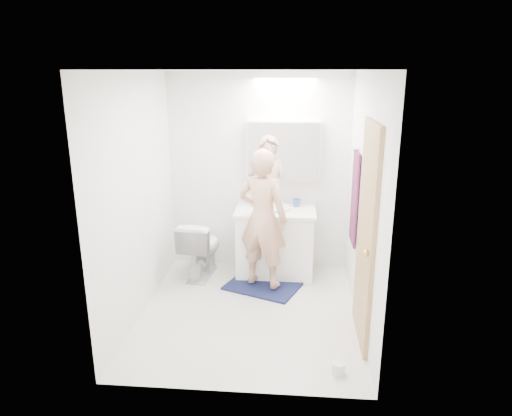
# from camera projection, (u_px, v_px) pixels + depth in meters

# --- Properties ---
(floor) EXTENTS (2.50, 2.50, 0.00)m
(floor) POSITION_uv_depth(u_px,v_px,m) (249.00, 312.00, 4.77)
(floor) COLOR silver
(floor) RESTS_ON ground
(ceiling) EXTENTS (2.50, 2.50, 0.00)m
(ceiling) POSITION_uv_depth(u_px,v_px,m) (248.00, 70.00, 4.09)
(ceiling) COLOR white
(ceiling) RESTS_ON floor
(wall_back) EXTENTS (2.50, 0.00, 2.50)m
(wall_back) POSITION_uv_depth(u_px,v_px,m) (259.00, 173.00, 5.63)
(wall_back) COLOR white
(wall_back) RESTS_ON floor
(wall_front) EXTENTS (2.50, 0.00, 2.50)m
(wall_front) POSITION_uv_depth(u_px,v_px,m) (231.00, 248.00, 3.24)
(wall_front) COLOR white
(wall_front) RESTS_ON floor
(wall_left) EXTENTS (0.00, 2.50, 2.50)m
(wall_left) POSITION_uv_depth(u_px,v_px,m) (137.00, 198.00, 4.52)
(wall_left) COLOR white
(wall_left) RESTS_ON floor
(wall_right) EXTENTS (0.00, 2.50, 2.50)m
(wall_right) POSITION_uv_depth(u_px,v_px,m) (364.00, 203.00, 4.34)
(wall_right) COLOR white
(wall_right) RESTS_ON floor
(vanity_cabinet) EXTENTS (0.90, 0.55, 0.78)m
(vanity_cabinet) POSITION_uv_depth(u_px,v_px,m) (275.00, 244.00, 5.57)
(vanity_cabinet) COLOR white
(vanity_cabinet) RESTS_ON floor
(countertop) EXTENTS (0.95, 0.58, 0.04)m
(countertop) POSITION_uv_depth(u_px,v_px,m) (275.00, 212.00, 5.45)
(countertop) COLOR white
(countertop) RESTS_ON vanity_cabinet
(sink_basin) EXTENTS (0.36, 0.36, 0.03)m
(sink_basin) POSITION_uv_depth(u_px,v_px,m) (276.00, 208.00, 5.47)
(sink_basin) COLOR silver
(sink_basin) RESTS_ON countertop
(faucet) EXTENTS (0.02, 0.02, 0.16)m
(faucet) POSITION_uv_depth(u_px,v_px,m) (276.00, 198.00, 5.63)
(faucet) COLOR silver
(faucet) RESTS_ON countertop
(medicine_cabinet) EXTENTS (0.88, 0.14, 0.70)m
(medicine_cabinet) POSITION_uv_depth(u_px,v_px,m) (284.00, 150.00, 5.45)
(medicine_cabinet) COLOR white
(medicine_cabinet) RESTS_ON wall_back
(mirror_panel) EXTENTS (0.84, 0.01, 0.66)m
(mirror_panel) POSITION_uv_depth(u_px,v_px,m) (283.00, 151.00, 5.37)
(mirror_panel) COLOR silver
(mirror_panel) RESTS_ON medicine_cabinet
(toilet) EXTENTS (0.49, 0.74, 0.71)m
(toilet) POSITION_uv_depth(u_px,v_px,m) (201.00, 248.00, 5.54)
(toilet) COLOR silver
(toilet) RESTS_ON floor
(bath_rug) EXTENTS (0.95, 0.81, 0.02)m
(bath_rug) POSITION_uv_depth(u_px,v_px,m) (262.00, 286.00, 5.31)
(bath_rug) COLOR #161B45
(bath_rug) RESTS_ON floor
(person) EXTENTS (0.67, 0.56, 1.57)m
(person) POSITION_uv_depth(u_px,v_px,m) (263.00, 219.00, 5.08)
(person) COLOR tan
(person) RESTS_ON bath_rug
(door) EXTENTS (0.04, 0.80, 2.00)m
(door) POSITION_uv_depth(u_px,v_px,m) (366.00, 235.00, 4.07)
(door) COLOR tan
(door) RESTS_ON wall_right
(door_knob) EXTENTS (0.06, 0.06, 0.06)m
(door_knob) POSITION_uv_depth(u_px,v_px,m) (366.00, 253.00, 3.80)
(door_knob) COLOR gold
(door_knob) RESTS_ON door
(towel) EXTENTS (0.02, 0.42, 1.00)m
(towel) POSITION_uv_depth(u_px,v_px,m) (354.00, 198.00, 4.90)
(towel) COLOR #121A3B
(towel) RESTS_ON wall_right
(towel_hook) EXTENTS (0.07, 0.02, 0.02)m
(towel_hook) POSITION_uv_depth(u_px,v_px,m) (356.00, 149.00, 4.75)
(towel_hook) COLOR silver
(towel_hook) RESTS_ON wall_right
(soap_bottle_a) EXTENTS (0.12, 0.12, 0.23)m
(soap_bottle_a) POSITION_uv_depth(u_px,v_px,m) (253.00, 197.00, 5.58)
(soap_bottle_a) COLOR #C1B87D
(soap_bottle_a) RESTS_ON countertop
(soap_bottle_b) EXTENTS (0.10, 0.10, 0.17)m
(soap_bottle_b) POSITION_uv_depth(u_px,v_px,m) (266.00, 199.00, 5.60)
(soap_bottle_b) COLOR #5C8EC7
(soap_bottle_b) RESTS_ON countertop
(toothbrush_cup) EXTENTS (0.12, 0.12, 0.09)m
(toothbrush_cup) POSITION_uv_depth(u_px,v_px,m) (296.00, 203.00, 5.56)
(toothbrush_cup) COLOR #3859A9
(toothbrush_cup) RESTS_ON countertop
(toilet_paper_roll) EXTENTS (0.11, 0.11, 0.10)m
(toilet_paper_roll) POSITION_uv_depth(u_px,v_px,m) (338.00, 368.00, 3.78)
(toilet_paper_roll) COLOR silver
(toilet_paper_roll) RESTS_ON floor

